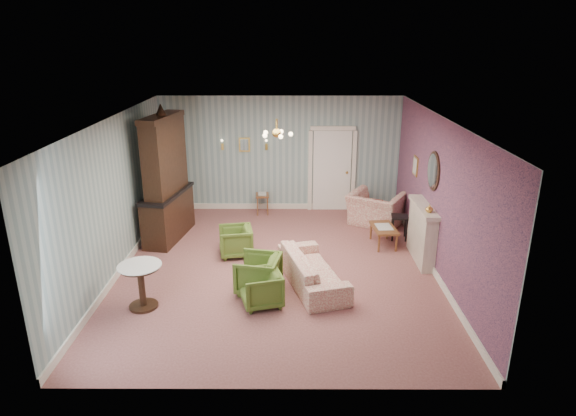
{
  "coord_description": "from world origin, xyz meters",
  "views": [
    {
      "loc": [
        0.23,
        -8.75,
        4.3
      ],
      "look_at": [
        0.2,
        0.4,
        1.1
      ],
      "focal_mm": 31.02,
      "sensor_mm": 36.0,
      "label": 1
    }
  ],
  "objects_px": {
    "olive_chair_a": "(261,287)",
    "olive_chair_c": "(236,240)",
    "olive_chair_b": "(258,272)",
    "side_table_black": "(399,228)",
    "dresser": "(165,175)",
    "pedestal_table": "(142,286)",
    "wingback_chair": "(376,204)",
    "fireplace": "(422,233)",
    "sofa_chintz": "(313,264)",
    "coffee_table": "(383,236)"
  },
  "relations": [
    {
      "from": "olive_chair_c",
      "to": "sofa_chintz",
      "type": "relative_size",
      "value": 0.33
    },
    {
      "from": "fireplace",
      "to": "coffee_table",
      "type": "height_order",
      "value": "fireplace"
    },
    {
      "from": "fireplace",
      "to": "wingback_chair",
      "type": "bearing_deg",
      "value": 106.44
    },
    {
      "from": "dresser",
      "to": "coffee_table",
      "type": "xyz_separation_m",
      "value": [
        4.69,
        -0.43,
        -1.24
      ]
    },
    {
      "from": "olive_chair_a",
      "to": "olive_chair_c",
      "type": "bearing_deg",
      "value": -178.12
    },
    {
      "from": "wingback_chair",
      "to": "pedestal_table",
      "type": "xyz_separation_m",
      "value": [
        -4.48,
        -3.86,
        -0.13
      ]
    },
    {
      "from": "sofa_chintz",
      "to": "dresser",
      "type": "relative_size",
      "value": 0.69
    },
    {
      "from": "olive_chair_a",
      "to": "coffee_table",
      "type": "height_order",
      "value": "olive_chair_a"
    },
    {
      "from": "olive_chair_c",
      "to": "dresser",
      "type": "distance_m",
      "value": 2.15
    },
    {
      "from": "sofa_chintz",
      "to": "wingback_chair",
      "type": "bearing_deg",
      "value": -44.06
    },
    {
      "from": "olive_chair_a",
      "to": "dresser",
      "type": "bearing_deg",
      "value": -158.7
    },
    {
      "from": "olive_chair_c",
      "to": "pedestal_table",
      "type": "xyz_separation_m",
      "value": [
        -1.33,
        -2.08,
        0.06
      ]
    },
    {
      "from": "dresser",
      "to": "coffee_table",
      "type": "height_order",
      "value": "dresser"
    },
    {
      "from": "dresser",
      "to": "pedestal_table",
      "type": "bearing_deg",
      "value": -75.55
    },
    {
      "from": "wingback_chair",
      "to": "side_table_black",
      "type": "relative_size",
      "value": 2.18
    },
    {
      "from": "wingback_chair",
      "to": "coffee_table",
      "type": "xyz_separation_m",
      "value": [
        -0.03,
        -1.25,
        -0.31
      ]
    },
    {
      "from": "olive_chair_a",
      "to": "sofa_chintz",
      "type": "bearing_deg",
      "value": 113.72
    },
    {
      "from": "olive_chair_b",
      "to": "wingback_chair",
      "type": "bearing_deg",
      "value": 153.09
    },
    {
      "from": "dresser",
      "to": "pedestal_table",
      "type": "xyz_separation_m",
      "value": [
        0.25,
        -3.03,
        -1.06
      ]
    },
    {
      "from": "sofa_chintz",
      "to": "side_table_black",
      "type": "xyz_separation_m",
      "value": [
        2.0,
        2.11,
        -0.12
      ]
    },
    {
      "from": "olive_chair_b",
      "to": "side_table_black",
      "type": "distance_m",
      "value": 3.81
    },
    {
      "from": "wingback_chair",
      "to": "side_table_black",
      "type": "height_order",
      "value": "wingback_chair"
    },
    {
      "from": "sofa_chintz",
      "to": "fireplace",
      "type": "relative_size",
      "value": 1.44
    },
    {
      "from": "dresser",
      "to": "fireplace",
      "type": "xyz_separation_m",
      "value": [
        5.31,
        -1.15,
        -0.87
      ]
    },
    {
      "from": "coffee_table",
      "to": "dresser",
      "type": "bearing_deg",
      "value": 174.83
    },
    {
      "from": "wingback_chair",
      "to": "coffee_table",
      "type": "height_order",
      "value": "wingback_chair"
    },
    {
      "from": "wingback_chair",
      "to": "pedestal_table",
      "type": "distance_m",
      "value": 5.91
    },
    {
      "from": "pedestal_table",
      "to": "olive_chair_b",
      "type": "bearing_deg",
      "value": 16.51
    },
    {
      "from": "olive_chair_a",
      "to": "coffee_table",
      "type": "distance_m",
      "value": 3.53
    },
    {
      "from": "wingback_chair",
      "to": "side_table_black",
      "type": "distance_m",
      "value": 1.02
    },
    {
      "from": "sofa_chintz",
      "to": "coffee_table",
      "type": "height_order",
      "value": "sofa_chintz"
    },
    {
      "from": "side_table_black",
      "to": "pedestal_table",
      "type": "relative_size",
      "value": 0.7
    },
    {
      "from": "pedestal_table",
      "to": "sofa_chintz",
      "type": "bearing_deg",
      "value": 16.18
    },
    {
      "from": "wingback_chair",
      "to": "pedestal_table",
      "type": "relative_size",
      "value": 1.53
    },
    {
      "from": "sofa_chintz",
      "to": "pedestal_table",
      "type": "bearing_deg",
      "value": 90.38
    },
    {
      "from": "wingback_chair",
      "to": "fireplace",
      "type": "bearing_deg",
      "value": 137.27
    },
    {
      "from": "olive_chair_b",
      "to": "side_table_black",
      "type": "xyz_separation_m",
      "value": [
        2.97,
        2.38,
        -0.1
      ]
    },
    {
      "from": "wingback_chair",
      "to": "side_table_black",
      "type": "bearing_deg",
      "value": 143.1
    },
    {
      "from": "olive_chair_b",
      "to": "side_table_black",
      "type": "relative_size",
      "value": 1.36
    },
    {
      "from": "olive_chair_b",
      "to": "wingback_chair",
      "type": "relative_size",
      "value": 0.62
    },
    {
      "from": "olive_chair_b",
      "to": "pedestal_table",
      "type": "relative_size",
      "value": 0.95
    },
    {
      "from": "sofa_chintz",
      "to": "side_table_black",
      "type": "bearing_deg",
      "value": -59.3
    },
    {
      "from": "olive_chair_a",
      "to": "wingback_chair",
      "type": "relative_size",
      "value": 0.56
    },
    {
      "from": "fireplace",
      "to": "olive_chair_b",
      "type": "bearing_deg",
      "value": -157.57
    },
    {
      "from": "sofa_chintz",
      "to": "dresser",
      "type": "xyz_separation_m",
      "value": [
        -3.09,
        2.2,
        1.06
      ]
    },
    {
      "from": "fireplace",
      "to": "pedestal_table",
      "type": "bearing_deg",
      "value": -159.72
    },
    {
      "from": "wingback_chair",
      "to": "pedestal_table",
      "type": "height_order",
      "value": "wingback_chair"
    },
    {
      "from": "sofa_chintz",
      "to": "coffee_table",
      "type": "relative_size",
      "value": 2.42
    },
    {
      "from": "olive_chair_a",
      "to": "olive_chair_c",
      "type": "height_order",
      "value": "olive_chair_c"
    },
    {
      "from": "sofa_chintz",
      "to": "coffee_table",
      "type": "xyz_separation_m",
      "value": [
        1.6,
        1.77,
        -0.18
      ]
    }
  ]
}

